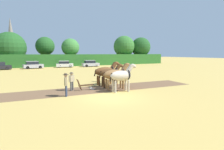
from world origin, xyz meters
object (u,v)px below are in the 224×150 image
farmer_beside_team (104,74)px  parked_car_center (90,64)px  draft_horse_lead_left (122,76)px  plow (87,87)px  parked_car_center_left (65,64)px  farmer_at_plow (72,80)px  tree_center (45,46)px  draft_horse_trail_left (111,73)px  farmer_onlooker_left (66,83)px  tree_far_right (141,47)px  parked_car_left (33,65)px  church_spire (11,39)px  tree_right (124,46)px  draft_horse_lead_right (116,74)px  tree_center_left (10,47)px  tree_center_right (70,47)px  draft_horse_trail_right (106,71)px

farmer_beside_team → parked_car_center: bearing=57.6°
draft_horse_lead_left → farmer_beside_team: size_ratio=1.59×
plow → parked_car_center_left: size_ratio=0.39×
farmer_at_plow → tree_center: bearing=145.9°
tree_center → parked_car_center_left: 9.43m
farmer_at_plow → draft_horse_trail_left: bearing=59.2°
farmer_onlooker_left → farmer_at_plow: bearing=82.3°
draft_horse_lead_left → plow: size_ratio=1.63×
tree_far_right → draft_horse_trail_left: (-27.01, -32.12, -3.98)m
draft_horse_trail_left → parked_car_center: 26.96m
tree_far_right → draft_horse_lead_left: (-27.13, -34.54, -3.95)m
farmer_beside_team → tree_far_right: bearing=31.6°
tree_far_right → plow: bearing=-132.2°
parked_car_left → parked_car_center: parked_car_left is taller
tree_center → church_spire: (-9.34, 34.88, 4.22)m
tree_right → tree_far_right: bearing=-10.8°
farmer_at_plow → farmer_beside_team: (4.44, 3.04, 0.02)m
tree_right → farmer_onlooker_left: (-26.05, -35.19, -4.43)m
draft_horse_lead_left → parked_car_left: bearing=104.2°
draft_horse_lead_right → parked_car_center_left: draft_horse_lead_right is taller
tree_center_left → farmer_at_plow: (6.35, -32.92, -3.74)m
farmer_onlooker_left → parked_car_left: bearing=109.5°
farmer_at_plow → draft_horse_lead_left: bearing=26.1°
plow → parked_car_left: bearing=99.9°
parked_car_center → tree_right: bearing=29.8°
tree_center_right → draft_horse_trail_left: 33.06m
tree_center_right → parked_car_center_left: tree_center_right is taller
farmer_beside_team → tree_center_right: bearing=67.2°
tree_center_left → draft_horse_lead_left: size_ratio=3.14×
church_spire → draft_horse_lead_left: size_ratio=6.79×
draft_horse_trail_right → farmer_at_plow: 4.14m
farmer_beside_team → parked_car_center: 23.91m
tree_center_left → tree_far_right: bearing=-1.2°
parked_car_left → parked_car_center_left: (6.86, 0.28, -0.03)m
plow → farmer_beside_team: 4.72m
draft_horse_trail_left → parked_car_center: bearing=77.4°
farmer_beside_team → parked_car_left: farmer_beside_team is taller
parked_car_center_left → draft_horse_trail_left: bearing=-80.7°
tree_center_left → tree_right: 31.50m
church_spire → draft_horse_lead_right: bearing=-80.7°
draft_horse_lead_left → parked_car_left: size_ratio=0.62×
parked_car_left → parked_car_center: size_ratio=1.00×
draft_horse_lead_left → farmer_onlooker_left: (-4.64, 0.44, -0.34)m
plow → parked_car_center: size_ratio=0.38×
plow → tree_center: bearing=92.5°
parked_car_left → tree_far_right: bearing=1.9°
tree_center_left → tree_center: 8.08m
farmer_beside_team → parked_car_left: size_ratio=0.39×
tree_center_left → parked_car_center_left: 13.51m
church_spire → plow: church_spire is taller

